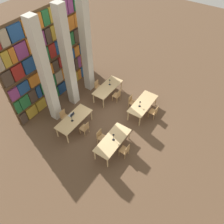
% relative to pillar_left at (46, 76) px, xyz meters
% --- Properties ---
extents(ground_plane, '(40.00, 40.00, 0.00)m').
position_rel_pillar_left_xyz_m(ground_plane, '(1.59, -2.76, -3.00)').
color(ground_plane, brown).
extents(bookshelf_bank, '(6.55, 0.35, 5.50)m').
position_rel_pillar_left_xyz_m(bookshelf_bank, '(1.59, 1.20, -0.30)').
color(bookshelf_bank, brown).
rests_on(bookshelf_bank, ground_plane).
extents(pillar_left, '(0.48, 0.48, 6.00)m').
position_rel_pillar_left_xyz_m(pillar_left, '(0.00, 0.00, 0.00)').
color(pillar_left, beige).
rests_on(pillar_left, ground_plane).
extents(pillar_center, '(0.48, 0.48, 6.00)m').
position_rel_pillar_left_xyz_m(pillar_center, '(1.59, 0.00, 0.00)').
color(pillar_center, beige).
rests_on(pillar_center, ground_plane).
extents(pillar_right, '(0.48, 0.48, 6.00)m').
position_rel_pillar_left_xyz_m(pillar_right, '(3.18, 0.00, 0.00)').
color(pillar_right, beige).
rests_on(pillar_right, ground_plane).
extents(reading_table_0, '(2.18, 0.92, 0.76)m').
position_rel_pillar_left_xyz_m(reading_table_0, '(-0.03, -4.03, -2.32)').
color(reading_table_0, tan).
rests_on(reading_table_0, ground_plane).
extents(chair_0, '(0.42, 0.40, 0.87)m').
position_rel_pillar_left_xyz_m(chair_0, '(-0.02, -4.77, -2.53)').
color(chair_0, tan).
rests_on(chair_0, ground_plane).
extents(chair_1, '(0.42, 0.40, 0.87)m').
position_rel_pillar_left_xyz_m(chair_1, '(-0.02, -3.29, -2.53)').
color(chair_1, tan).
rests_on(chair_1, ground_plane).
extents(desk_lamp_0, '(0.14, 0.14, 0.48)m').
position_rel_pillar_left_xyz_m(desk_lamp_0, '(0.00, -4.05, -1.92)').
color(desk_lamp_0, black).
rests_on(desk_lamp_0, reading_table_0).
extents(reading_table_1, '(2.18, 0.92, 0.76)m').
position_rel_pillar_left_xyz_m(reading_table_1, '(3.12, -4.03, -2.32)').
color(reading_table_1, tan).
rests_on(reading_table_1, ground_plane).
extents(chair_2, '(0.42, 0.40, 0.87)m').
position_rel_pillar_left_xyz_m(chair_2, '(3.14, -4.77, -2.53)').
color(chair_2, tan).
rests_on(chair_2, ground_plane).
extents(chair_3, '(0.42, 0.40, 0.87)m').
position_rel_pillar_left_xyz_m(chair_3, '(3.14, -3.29, -2.53)').
color(chair_3, tan).
rests_on(chair_3, ground_plane).
extents(desk_lamp_1, '(0.14, 0.14, 0.41)m').
position_rel_pillar_left_xyz_m(desk_lamp_1, '(2.79, -3.98, -1.97)').
color(desk_lamp_1, black).
rests_on(desk_lamp_1, reading_table_1).
extents(reading_table_2, '(2.18, 0.92, 0.76)m').
position_rel_pillar_left_xyz_m(reading_table_2, '(-0.04, -1.49, -2.32)').
color(reading_table_2, tan).
rests_on(reading_table_2, ground_plane).
extents(chair_4, '(0.42, 0.40, 0.87)m').
position_rel_pillar_left_xyz_m(chair_4, '(-0.04, -2.23, -2.53)').
color(chair_4, tan).
rests_on(chair_4, ground_plane).
extents(chair_5, '(0.42, 0.40, 0.87)m').
position_rel_pillar_left_xyz_m(chair_5, '(-0.04, -0.74, -2.53)').
color(chair_5, tan).
rests_on(chair_5, ground_plane).
extents(desk_lamp_2, '(0.14, 0.14, 0.45)m').
position_rel_pillar_left_xyz_m(desk_lamp_2, '(-0.21, -1.52, -1.94)').
color(desk_lamp_2, black).
rests_on(desk_lamp_2, reading_table_2).
extents(laptop, '(0.32, 0.22, 0.21)m').
position_rel_pillar_left_xyz_m(laptop, '(0.07, -1.22, -2.20)').
color(laptop, silver).
rests_on(laptop, reading_table_2).
extents(reading_table_3, '(2.18, 0.92, 0.76)m').
position_rel_pillar_left_xyz_m(reading_table_3, '(3.15, -1.50, -2.32)').
color(reading_table_3, tan).
rests_on(reading_table_3, ground_plane).
extents(chair_6, '(0.42, 0.40, 0.87)m').
position_rel_pillar_left_xyz_m(chair_6, '(3.11, -2.24, -2.53)').
color(chair_6, tan).
rests_on(chair_6, ground_plane).
extents(chair_7, '(0.42, 0.40, 0.87)m').
position_rel_pillar_left_xyz_m(chair_7, '(3.11, -0.76, -2.53)').
color(chair_7, tan).
rests_on(chair_7, ground_plane).
extents(desk_lamp_3, '(0.14, 0.14, 0.42)m').
position_rel_pillar_left_xyz_m(desk_lamp_3, '(3.41, -1.48, -1.96)').
color(desk_lamp_3, black).
rests_on(desk_lamp_3, reading_table_3).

